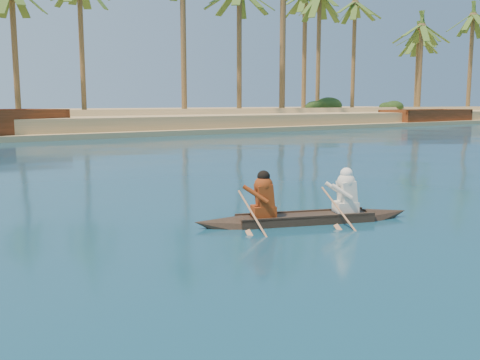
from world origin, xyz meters
TOP-DOWN VIEW (x-y plane):
  - ground at (0.00, 0.00)m, footprint 160.00×160.00m
  - sandy_embankment at (0.00, 46.89)m, footprint 150.00×51.00m
  - palm_grove at (0.00, 35.00)m, footprint 110.00×14.00m
  - shrub_cluster at (0.00, 31.50)m, footprint 100.00×6.00m
  - canoe at (-7.46, -3.40)m, footprint 4.40×2.06m
  - barge_right at (33.34, 24.28)m, footprint 11.04×3.93m

SIDE VIEW (x-z plane):
  - ground at x=0.00m, z-range 0.00..0.00m
  - canoe at x=-7.46m, z-range -0.38..0.85m
  - sandy_embankment at x=0.00m, z-range -0.22..1.28m
  - barge_right at x=33.34m, z-range -0.27..1.55m
  - shrub_cluster at x=0.00m, z-range 0.00..2.40m
  - palm_grove at x=0.00m, z-range 0.00..16.00m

